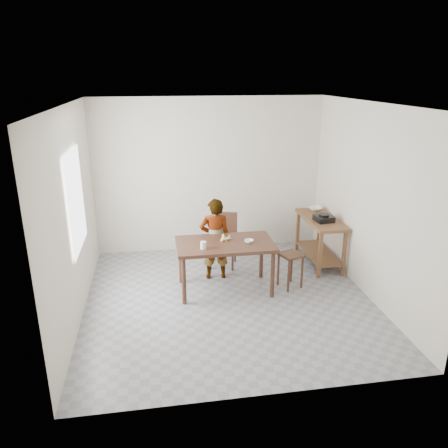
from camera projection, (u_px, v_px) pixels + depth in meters
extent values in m
cube|color=gray|center=(228.00, 300.00, 6.25)|extent=(4.00, 4.00, 0.04)
cube|color=white|center=(229.00, 102.00, 5.35)|extent=(4.00, 4.00, 0.04)
cube|color=silver|center=(209.00, 176.00, 7.68)|extent=(4.00, 0.04, 2.70)
cube|color=silver|center=(267.00, 274.00, 3.92)|extent=(4.00, 0.04, 2.70)
cube|color=silver|center=(71.00, 217.00, 5.49)|extent=(0.04, 4.00, 2.70)
cube|color=silver|center=(371.00, 202.00, 6.11)|extent=(0.04, 4.00, 2.70)
cube|color=white|center=(76.00, 201.00, 5.64)|extent=(0.02, 1.10, 1.30)
imported|color=white|center=(215.00, 239.00, 6.70)|extent=(0.48, 0.33, 1.29)
cylinder|color=white|center=(203.00, 245.00, 6.04)|extent=(0.11, 0.11, 0.10)
imported|color=white|center=(249.00, 241.00, 6.28)|extent=(0.17, 0.17, 0.04)
imported|color=white|center=(315.00, 209.00, 7.57)|extent=(0.26, 0.26, 0.06)
cube|color=black|center=(324.00, 218.00, 7.02)|extent=(0.30, 0.30, 0.09)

